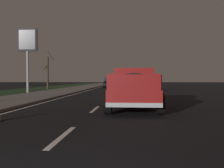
% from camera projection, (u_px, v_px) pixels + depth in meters
% --- Properties ---
extents(ground, '(144.00, 144.00, 0.00)m').
position_uv_depth(ground, '(117.00, 91.00, 29.88)').
color(ground, black).
extents(sidewalk_shoulder, '(108.00, 4.00, 0.12)m').
position_uv_depth(sidewalk_shoulder, '(68.00, 90.00, 30.30)').
color(sidewalk_shoulder, slate).
rests_on(sidewalk_shoulder, ground).
extents(grass_verge, '(108.00, 6.00, 0.01)m').
position_uv_depth(grass_verge, '(26.00, 90.00, 30.68)').
color(grass_verge, '#1E3819').
rests_on(grass_verge, ground).
extents(lane_markings, '(108.00, 3.54, 0.01)m').
position_uv_depth(lane_markings, '(97.00, 90.00, 31.51)').
color(lane_markings, silver).
rests_on(lane_markings, ground).
extents(pickup_truck, '(5.43, 2.31, 1.87)m').
position_uv_depth(pickup_truck, '(134.00, 87.00, 11.93)').
color(pickup_truck, maroon).
rests_on(pickup_truck, ground).
extents(sedan_black, '(4.41, 2.04, 1.54)m').
position_uv_depth(sedan_black, '(110.00, 82.00, 41.26)').
color(sedan_black, black).
rests_on(sedan_black, ground).
extents(sedan_tan, '(4.44, 2.09, 1.54)m').
position_uv_depth(sedan_tan, '(132.00, 85.00, 24.23)').
color(sedan_tan, '#9E845B').
rests_on(sedan_tan, ground).
extents(gas_price_sign, '(0.27, 1.90, 6.23)m').
position_uv_depth(gas_price_sign, '(27.00, 45.00, 25.32)').
color(gas_price_sign, '#99999E').
rests_on(gas_price_sign, ground).
extents(bare_tree_far, '(1.54, 1.21, 5.15)m').
position_uv_depth(bare_tree_far, '(48.00, 72.00, 35.21)').
color(bare_tree_far, '#423323').
rests_on(bare_tree_far, ground).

